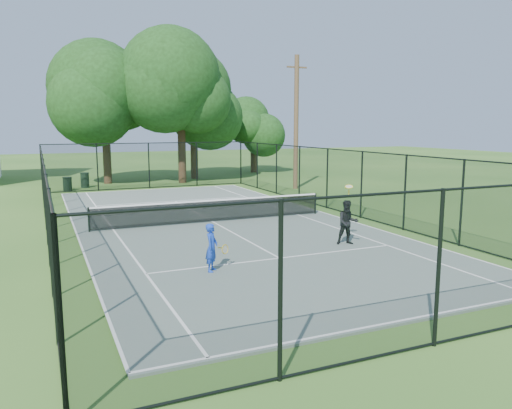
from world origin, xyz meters
name	(u,v)px	position (x,y,z in m)	size (l,w,h in m)	color
ground	(213,223)	(0.00, 0.00, 0.00)	(120.00, 120.00, 0.00)	#2E581E
tennis_court	(213,223)	(0.00, 0.00, 0.03)	(11.00, 24.00, 0.06)	slate
tennis_net	(213,210)	(0.00, 0.00, 0.58)	(10.08, 0.08, 0.95)	black
fence	(212,188)	(0.00, 0.00, 1.50)	(13.10, 26.10, 3.00)	black
tree_near_left	(105,109)	(-2.16, 16.92, 5.27)	(6.57, 6.57, 8.56)	#332114
tree_near_mid	(181,102)	(2.85, 15.24, 5.74)	(7.12, 7.12, 9.32)	#332114
tree_near_right	(193,107)	(4.48, 17.70, 5.47)	(6.24, 6.24, 8.61)	#332114
tree_far_right	(254,131)	(10.80, 20.69, 3.60)	(4.40, 4.40, 5.82)	#332114
trash_bin_left	(67,184)	(-5.04, 13.80, 0.44)	(0.58, 0.58, 0.87)	black
trash_bin_right	(85,180)	(-3.88, 15.01, 0.51)	(0.58, 0.58, 1.01)	black
utility_pole	(296,122)	(8.75, 9.00, 4.32)	(1.40, 0.30, 8.52)	#4C3823
player_blue	(212,248)	(-2.34, -6.86, 0.74)	(0.86, 0.59, 1.36)	blue
player_black	(348,222)	(2.96, -5.67, 0.83)	(0.89, 0.96, 2.02)	black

